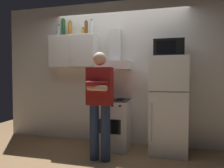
# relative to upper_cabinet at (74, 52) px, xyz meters

# --- Properties ---
(ground_plane) EXTENTS (7.00, 7.00, 0.00)m
(ground_plane) POSITION_rel_upper_cabinet_xyz_m (0.85, -0.37, -1.75)
(ground_plane) COLOR olive
(back_wall_tiled) EXTENTS (4.80, 0.10, 2.70)m
(back_wall_tiled) POSITION_rel_upper_cabinet_xyz_m (0.85, 0.23, -0.40)
(back_wall_tiled) COLOR silver
(back_wall_tiled) RESTS_ON ground_plane
(upper_cabinet) EXTENTS (0.90, 0.37, 0.60)m
(upper_cabinet) POSITION_rel_upper_cabinet_xyz_m (0.00, 0.00, 0.00)
(upper_cabinet) COLOR white
(stove_oven) EXTENTS (0.60, 0.62, 0.87)m
(stove_oven) POSITION_rel_upper_cabinet_xyz_m (0.80, -0.13, -1.32)
(stove_oven) COLOR silver
(stove_oven) RESTS_ON ground_plane
(range_hood) EXTENTS (0.60, 0.44, 0.75)m
(range_hood) POSITION_rel_upper_cabinet_xyz_m (0.80, 0.00, -0.15)
(range_hood) COLOR white
(refrigerator) EXTENTS (0.60, 0.62, 1.60)m
(refrigerator) POSITION_rel_upper_cabinet_xyz_m (1.75, -0.12, -0.95)
(refrigerator) COLOR white
(refrigerator) RESTS_ON ground_plane
(microwave) EXTENTS (0.48, 0.37, 0.28)m
(microwave) POSITION_rel_upper_cabinet_xyz_m (1.75, -0.11, -0.01)
(microwave) COLOR black
(microwave) RESTS_ON refrigerator
(person_standing) EXTENTS (0.38, 0.33, 1.64)m
(person_standing) POSITION_rel_upper_cabinet_xyz_m (0.75, -0.73, -0.85)
(person_standing) COLOR navy
(person_standing) RESTS_ON ground_plane
(bottle_liquor_amber) EXTENTS (0.08, 0.08, 0.29)m
(bottle_liquor_amber) POSITION_rel_upper_cabinet_xyz_m (-0.07, -0.00, 0.44)
(bottle_liquor_amber) COLOR #B7721E
(bottle_liquor_amber) RESTS_ON upper_cabinet
(bottle_spice_jar) EXTENTS (0.06, 0.06, 0.16)m
(bottle_spice_jar) POSITION_rel_upper_cabinet_xyz_m (0.18, 0.04, 0.37)
(bottle_spice_jar) COLOR gold
(bottle_spice_jar) RESTS_ON upper_cabinet
(bottle_canister_steel) EXTENTS (0.09, 0.09, 0.24)m
(bottle_canister_steel) POSITION_rel_upper_cabinet_xyz_m (-0.34, 0.04, 0.41)
(bottle_canister_steel) COLOR #B2B5BA
(bottle_canister_steel) RESTS_ON upper_cabinet
(bottle_wine_green) EXTENTS (0.08, 0.08, 0.35)m
(bottle_wine_green) POSITION_rel_upper_cabinet_xyz_m (-0.22, 0.01, 0.47)
(bottle_wine_green) COLOR #19471E
(bottle_wine_green) RESTS_ON upper_cabinet
(bottle_beer_brown) EXTENTS (0.06, 0.06, 0.28)m
(bottle_beer_brown) POSITION_rel_upper_cabinet_xyz_m (0.25, 0.00, 0.43)
(bottle_beer_brown) COLOR brown
(bottle_beer_brown) RESTS_ON upper_cabinet
(bottle_vodka_clear) EXTENTS (0.07, 0.07, 0.30)m
(bottle_vodka_clear) POSITION_rel_upper_cabinet_xyz_m (0.35, 0.04, 0.44)
(bottle_vodka_clear) COLOR silver
(bottle_vodka_clear) RESTS_ON upper_cabinet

